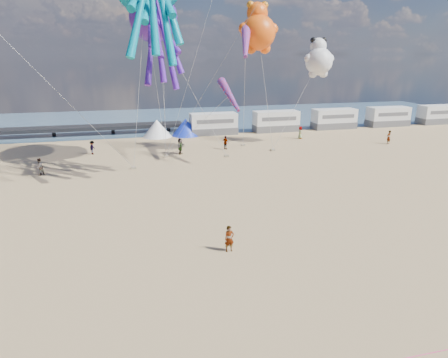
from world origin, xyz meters
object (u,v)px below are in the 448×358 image
(beachgoer_3, at_px, (226,143))
(kite_panda, at_px, (319,61))
(motorhome_4, at_px, (438,114))
(kite_octopus_purple, at_px, (153,18))
(beachgoer_0, at_px, (300,133))
(windsock_mid, at_px, (246,42))
(sandbag_c, at_px, (273,150))
(kite_teddy_orange, at_px, (258,33))
(tent_blue, at_px, (186,127))
(beachgoer_4, at_px, (180,146))
(motorhome_1, at_px, (276,121))
(beachgoer_5, at_px, (389,137))
(sandbag_e, at_px, (166,156))
(sandbag_a, at_px, (134,168))
(motorhome_0, at_px, (213,124))
(standing_person, at_px, (229,239))
(beachgoer_2, at_px, (92,148))
(windsock_right, at_px, (230,95))
(sandbag_b, at_px, (226,156))
(beachgoer_1, at_px, (39,167))
(tent_white, at_px, (157,128))
(sandbag_d, at_px, (243,145))
(motorhome_2, at_px, (334,119))
(motorhome_3, at_px, (388,116))

(beachgoer_3, xyz_separation_m, kite_panda, (11.48, -0.17, 9.33))
(motorhome_4, height_order, kite_octopus_purple, kite_octopus_purple)
(beachgoer_0, height_order, windsock_mid, windsock_mid)
(beachgoer_3, bearing_deg, motorhome_4, -112.51)
(sandbag_c, distance_m, kite_teddy_orange, 13.29)
(tent_blue, distance_m, beachgoer_0, 15.89)
(beachgoer_3, bearing_deg, beachgoer_4, 63.88)
(motorhome_1, distance_m, beachgoer_5, 15.99)
(motorhome_4, distance_m, sandbag_e, 47.59)
(beachgoer_3, distance_m, sandbag_a, 12.66)
(beachgoer_5, bearing_deg, motorhome_0, -50.67)
(beachgoer_0, bearing_deg, beachgoer_3, 109.57)
(standing_person, relative_size, beachgoer_2, 1.02)
(kite_octopus_purple, height_order, windsock_right, kite_octopus_purple)
(sandbag_b, xyz_separation_m, windsock_mid, (1.31, -2.43, 11.98))
(motorhome_0, relative_size, beachgoer_5, 3.78)
(tent_blue, height_order, sandbag_b, tent_blue)
(standing_person, distance_m, beachgoer_5, 35.73)
(tent_blue, relative_size, windsock_right, 0.75)
(motorhome_1, bearing_deg, tent_blue, 180.00)
(kite_panda, bearing_deg, beachgoer_5, -18.01)
(windsock_mid, bearing_deg, kite_octopus_purple, -175.89)
(tent_blue, height_order, kite_panda, kite_panda)
(beachgoer_1, bearing_deg, tent_white, -179.97)
(tent_white, relative_size, sandbag_d, 8.00)
(tent_blue, bearing_deg, sandbag_a, -116.06)
(beachgoer_3, bearing_deg, motorhome_1, -83.00)
(beachgoer_4, distance_m, windsock_right, 9.10)
(sandbag_d, bearing_deg, beachgoer_4, -164.31)
(beachgoer_1, xyz_separation_m, kite_panda, (31.19, 6.00, 9.33))
(beachgoer_1, bearing_deg, standing_person, 73.12)
(beachgoer_2, relative_size, beachgoer_3, 0.95)
(motorhome_1, xyz_separation_m, standing_person, (-16.44, -35.05, -0.71))
(beachgoer_1, distance_m, beachgoer_3, 20.66)
(motorhome_1, bearing_deg, sandbag_a, -143.29)
(motorhome_2, distance_m, kite_octopus_purple, 33.63)
(kite_teddy_orange, bearing_deg, beachgoer_0, 32.05)
(tent_white, bearing_deg, sandbag_e, -90.30)
(sandbag_a, xyz_separation_m, kite_teddy_orange, (13.88, 3.21, 13.05))
(standing_person, height_order, kite_octopus_purple, kite_octopus_purple)
(motorhome_1, height_order, beachgoer_1, motorhome_1)
(motorhome_2, height_order, motorhome_3, same)
(sandbag_b, relative_size, sandbag_d, 1.00)
(motorhome_4, relative_size, standing_person, 4.19)
(beachgoer_2, distance_m, windsock_mid, 20.84)
(sandbag_d, relative_size, kite_panda, 0.09)
(beachgoer_2, xyz_separation_m, kite_teddy_orange, (18.22, -4.22, 12.38))
(beachgoer_2, xyz_separation_m, beachgoer_5, (36.31, -3.44, 0.10))
(sandbag_a, relative_size, sandbag_c, 1.00)
(beachgoer_1, height_order, windsock_mid, windsock_mid)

